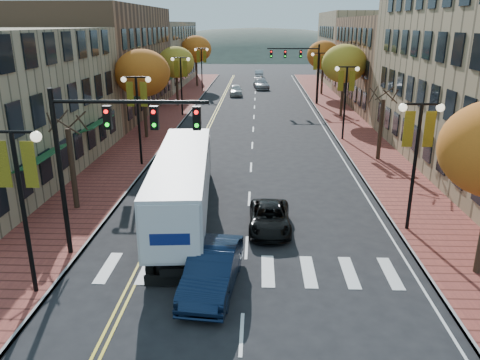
# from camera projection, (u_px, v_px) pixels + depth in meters

# --- Properties ---
(ground) EXTENTS (200.00, 200.00, 0.00)m
(ground) POSITION_uv_depth(u_px,v_px,m) (244.00, 299.00, 16.64)
(ground) COLOR black
(ground) RESTS_ON ground
(sidewalk_left) EXTENTS (4.00, 85.00, 0.15)m
(sidewalk_left) POSITION_uv_depth(u_px,v_px,m) (166.00, 118.00, 47.73)
(sidewalk_left) COLOR brown
(sidewalk_left) RESTS_ON ground
(sidewalk_right) EXTENTS (4.00, 85.00, 0.15)m
(sidewalk_right) POSITION_uv_depth(u_px,v_px,m) (343.00, 120.00, 47.06)
(sidewalk_right) COLOR brown
(sidewalk_right) RESTS_ON ground
(building_left_mid) EXTENTS (12.00, 24.00, 11.00)m
(building_left_mid) POSITION_uv_depth(u_px,v_px,m) (95.00, 61.00, 49.61)
(building_left_mid) COLOR brown
(building_left_mid) RESTS_ON ground
(building_left_far) EXTENTS (12.00, 26.00, 9.50)m
(building_left_far) POSITION_uv_depth(u_px,v_px,m) (148.00, 54.00, 73.53)
(building_left_far) COLOR #9E8966
(building_left_far) RESTS_ON ground
(building_right_mid) EXTENTS (15.00, 24.00, 10.00)m
(building_right_mid) POSITION_uv_depth(u_px,v_px,m) (415.00, 62.00, 54.14)
(building_right_mid) COLOR brown
(building_right_mid) RESTS_ON ground
(building_right_far) EXTENTS (15.00, 20.00, 11.00)m
(building_right_far) POSITION_uv_depth(u_px,v_px,m) (372.00, 48.00, 74.82)
(building_right_far) COLOR #9E8966
(building_right_far) RESTS_ON ground
(tree_left_a) EXTENTS (0.28, 0.28, 4.20)m
(tree_left_a) POSITION_uv_depth(u_px,v_px,m) (73.00, 169.00, 23.83)
(tree_left_a) COLOR #382619
(tree_left_a) RESTS_ON sidewalk_left
(tree_left_b) EXTENTS (4.48, 4.48, 7.21)m
(tree_left_b) POSITION_uv_depth(u_px,v_px,m) (143.00, 73.00, 37.97)
(tree_left_b) COLOR #382619
(tree_left_b) RESTS_ON sidewalk_left
(tree_left_c) EXTENTS (4.16, 4.16, 6.69)m
(tree_left_c) POSITION_uv_depth(u_px,v_px,m) (176.00, 62.00, 53.25)
(tree_left_c) COLOR #382619
(tree_left_c) RESTS_ON sidewalk_left
(tree_left_d) EXTENTS (4.61, 4.61, 7.42)m
(tree_left_d) POSITION_uv_depth(u_px,v_px,m) (196.00, 49.00, 70.12)
(tree_left_d) COLOR #382619
(tree_left_d) RESTS_ON sidewalk_left
(tree_right_b) EXTENTS (0.28, 0.28, 4.20)m
(tree_right_b) POSITION_uv_depth(u_px,v_px,m) (380.00, 130.00, 32.64)
(tree_right_b) COLOR #382619
(tree_right_b) RESTS_ON sidewalk_right
(tree_right_c) EXTENTS (4.48, 4.48, 7.21)m
(tree_right_c) POSITION_uv_depth(u_px,v_px,m) (344.00, 64.00, 46.77)
(tree_right_c) COLOR #382619
(tree_right_c) RESTS_ON sidewalk_right
(tree_right_d) EXTENTS (4.35, 4.35, 7.00)m
(tree_right_d) POSITION_uv_depth(u_px,v_px,m) (323.00, 55.00, 61.98)
(tree_right_d) COLOR #382619
(tree_right_d) RESTS_ON sidewalk_right
(lamp_left_a) EXTENTS (1.96, 0.36, 6.05)m
(lamp_left_a) POSITION_uv_depth(u_px,v_px,m) (19.00, 182.00, 15.55)
(lamp_left_a) COLOR black
(lamp_left_a) RESTS_ON ground
(lamp_left_b) EXTENTS (1.96, 0.36, 6.05)m
(lamp_left_b) POSITION_uv_depth(u_px,v_px,m) (138.00, 104.00, 30.70)
(lamp_left_b) COLOR black
(lamp_left_b) RESTS_ON ground
(lamp_left_c) EXTENTS (1.96, 0.36, 6.05)m
(lamp_left_c) POSITION_uv_depth(u_px,v_px,m) (181.00, 75.00, 47.75)
(lamp_left_c) COLOR black
(lamp_left_c) RESTS_ON ground
(lamp_left_d) EXTENTS (1.96, 0.36, 6.05)m
(lamp_left_d) POSITION_uv_depth(u_px,v_px,m) (202.00, 61.00, 64.80)
(lamp_left_d) COLOR black
(lamp_left_d) RESTS_ON ground
(lamp_right_a) EXTENTS (1.96, 0.36, 6.05)m
(lamp_right_a) POSITION_uv_depth(u_px,v_px,m) (417.00, 143.00, 20.68)
(lamp_right_a) COLOR black
(lamp_right_a) RESTS_ON ground
(lamp_right_b) EXTENTS (1.96, 0.36, 6.05)m
(lamp_right_b) POSITION_uv_depth(u_px,v_px,m) (346.00, 89.00, 37.73)
(lamp_right_b) COLOR black
(lamp_right_b) RESTS_ON ground
(lamp_right_c) EXTENTS (1.96, 0.36, 6.05)m
(lamp_right_c) POSITION_uv_depth(u_px,v_px,m) (319.00, 68.00, 54.77)
(lamp_right_c) COLOR black
(lamp_right_c) RESTS_ON ground
(traffic_mast_near) EXTENTS (6.10, 0.35, 7.00)m
(traffic_mast_near) POSITION_uv_depth(u_px,v_px,m) (105.00, 142.00, 18.11)
(traffic_mast_near) COLOR black
(traffic_mast_near) RESTS_ON ground
(traffic_mast_far) EXTENTS (6.10, 0.34, 7.00)m
(traffic_mast_far) POSITION_uv_depth(u_px,v_px,m) (302.00, 63.00, 54.64)
(traffic_mast_far) COLOR black
(traffic_mast_far) RESTS_ON ground
(semi_truck) EXTENTS (3.37, 14.32, 3.55)m
(semi_truck) POSITION_uv_depth(u_px,v_px,m) (184.00, 178.00, 22.96)
(semi_truck) COLOR black
(semi_truck) RESTS_ON ground
(navy_sedan) EXTENTS (2.14, 4.92, 1.57)m
(navy_sedan) POSITION_uv_depth(u_px,v_px,m) (212.00, 270.00, 17.02)
(navy_sedan) COLOR black
(navy_sedan) RESTS_ON ground
(black_suv) EXTENTS (1.94, 4.19, 1.16)m
(black_suv) POSITION_uv_depth(u_px,v_px,m) (270.00, 218.00, 22.07)
(black_suv) COLOR black
(black_suv) RESTS_ON ground
(car_far_white) EXTENTS (2.00, 4.32, 1.43)m
(car_far_white) POSITION_uv_depth(u_px,v_px,m) (236.00, 90.00, 63.15)
(car_far_white) COLOR silver
(car_far_white) RESTS_ON ground
(car_far_silver) EXTENTS (2.60, 5.24, 1.46)m
(car_far_silver) POSITION_uv_depth(u_px,v_px,m) (261.00, 84.00, 69.43)
(car_far_silver) COLOR #939299
(car_far_silver) RESTS_ON ground
(car_far_oncoming) EXTENTS (1.54, 4.21, 1.38)m
(car_far_oncoming) POSITION_uv_depth(u_px,v_px,m) (259.00, 74.00, 83.73)
(car_far_oncoming) COLOR #BAB9C1
(car_far_oncoming) RESTS_ON ground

